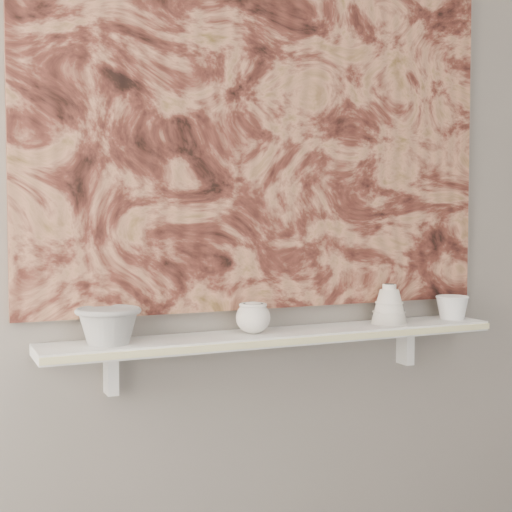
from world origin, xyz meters
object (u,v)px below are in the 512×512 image
bowl_grey (108,325)px  cup_cream (253,318)px  shelf (282,336)px  bell_vessel (389,304)px  painting (270,125)px  bowl_white (452,307)px

bowl_grey → cup_cream: size_ratio=1.73×
shelf → bowl_grey: (-0.51, 0.00, 0.07)m
bell_vessel → cup_cream: bearing=180.0°
painting → bowl_white: 0.85m
cup_cream → bell_vessel: (0.47, 0.00, 0.02)m
shelf → bell_vessel: size_ratio=11.17×
bell_vessel → bowl_white: bearing=0.0°
shelf → bowl_white: bearing=0.0°
cup_cream → painting: bearing=41.1°
bowl_grey → bowl_white: bearing=0.0°
bell_vessel → bowl_white: size_ratio=1.16×
bowl_grey → bell_vessel: 0.89m
shelf → bowl_white: size_ratio=13.01×
bowl_grey → bowl_white: size_ratio=1.61×
cup_cream → bell_vessel: bell_vessel is taller
painting → bell_vessel: size_ratio=11.97×
painting → bowl_grey: (-0.51, -0.08, -0.56)m
shelf → bowl_grey: 0.51m
bowl_grey → bell_vessel: (0.89, 0.00, 0.01)m
shelf → cup_cream: cup_cream is taller
painting → bowl_grey: size_ratio=8.66×
cup_cream → bowl_grey: bearing=180.0°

